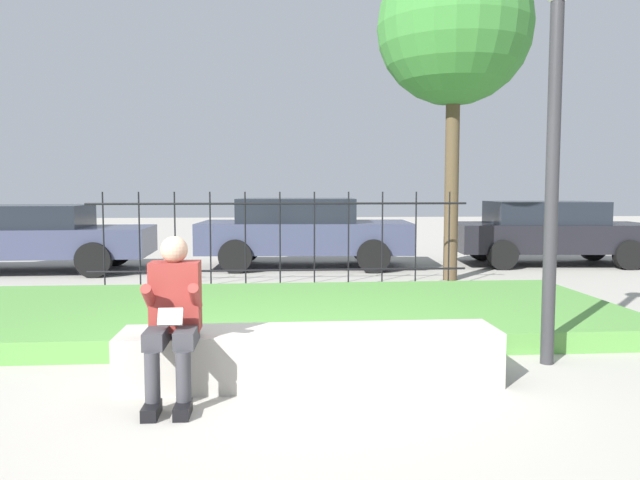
# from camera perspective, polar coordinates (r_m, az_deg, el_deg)

# --- Properties ---
(ground_plane) EXTENTS (60.00, 60.00, 0.00)m
(ground_plane) POSITION_cam_1_polar(r_m,az_deg,el_deg) (5.33, -2.89, -12.94)
(ground_plane) COLOR #A8A399
(stone_bench) EXTENTS (3.12, 0.59, 0.45)m
(stone_bench) POSITION_cam_1_polar(r_m,az_deg,el_deg) (5.28, -0.88, -10.82)
(stone_bench) COLOR #ADA89E
(stone_bench) RESTS_ON ground_plane
(person_seated_reader) EXTENTS (0.42, 0.73, 1.25)m
(person_seated_reader) POSITION_cam_1_polar(r_m,az_deg,el_deg) (4.90, -13.25, -6.39)
(person_seated_reader) COLOR black
(person_seated_reader) RESTS_ON ground_plane
(grass_berm) EXTENTS (8.05, 3.41, 0.22)m
(grass_berm) POSITION_cam_1_polar(r_m,az_deg,el_deg) (7.64, -3.39, -6.67)
(grass_berm) COLOR #569342
(grass_berm) RESTS_ON ground_plane
(iron_fence) EXTENTS (6.05, 0.03, 1.57)m
(iron_fence) POSITION_cam_1_polar(r_m,az_deg,el_deg) (9.95, -3.68, 0.12)
(iron_fence) COLOR black
(iron_fence) RESTS_ON ground_plane
(car_parked_right) EXTENTS (4.19, 2.07, 1.35)m
(car_parked_right) POSITION_cam_1_polar(r_m,az_deg,el_deg) (14.07, 20.22, 0.76)
(car_parked_right) COLOR black
(car_parked_right) RESTS_ON ground_plane
(car_parked_center) EXTENTS (4.38, 2.20, 1.42)m
(car_parked_center) POSITION_cam_1_polar(r_m,az_deg,el_deg) (12.79, -1.58, 0.88)
(car_parked_center) COLOR #383D56
(car_parked_center) RESTS_ON ground_plane
(car_parked_left) EXTENTS (4.60, 2.04, 1.30)m
(car_parked_left) POSITION_cam_1_polar(r_m,az_deg,el_deg) (13.29, -25.24, 0.36)
(car_parked_left) COLOR #383D56
(car_parked_left) RESTS_ON ground_plane
(street_lamp) EXTENTS (0.28, 0.28, 3.53)m
(street_lamp) POSITION_cam_1_polar(r_m,az_deg,el_deg) (6.06, 20.60, 9.97)
(street_lamp) COLOR #2D2D30
(street_lamp) RESTS_ON ground_plane
(tree_behind_fence) EXTENTS (2.66, 2.66, 5.71)m
(tree_behind_fence) POSITION_cam_1_polar(r_m,az_deg,el_deg) (11.52, 12.18, 18.37)
(tree_behind_fence) COLOR #4C3D28
(tree_behind_fence) RESTS_ON ground_plane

